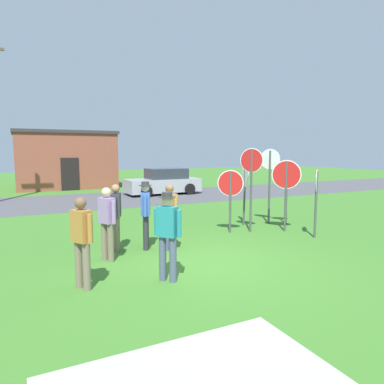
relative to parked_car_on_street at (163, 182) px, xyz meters
The scene contains 17 objects.
ground_plane 12.98m from the parked_car_on_street, 107.74° to the right, with size 80.00×80.00×0.00m, color #3D7528.
street_asphalt 4.11m from the parked_car_on_street, 166.93° to the right, with size 60.00×6.40×0.01m, color #4C4C51.
building_background 8.37m from the parked_car_on_street, 124.18° to the left, with size 6.51×5.02×3.86m.
parked_car_on_street is the anchor object (origin of this frame).
stop_sign_tallest 10.69m from the parked_car_on_street, 90.85° to the right, with size 0.67×0.61×2.23m.
stop_sign_nearest 11.70m from the parked_car_on_street, 89.72° to the right, with size 0.51×0.43×1.99m.
stop_sign_far_back 9.87m from the parked_car_on_street, 86.49° to the right, with size 0.48×0.39×1.91m.
stop_sign_low_front 9.39m from the parked_car_on_street, 94.74° to the right, with size 0.31×0.82×2.15m.
stop_sign_rear_left 9.57m from the parked_car_on_street, 89.26° to the right, with size 0.37×0.60×2.58m.
stop_sign_leaning_left 10.38m from the parked_car_on_street, 96.61° to the right, with size 0.42×0.63×2.60m.
stop_sign_center_cluster 10.25m from the parked_car_on_street, 100.25° to the right, with size 0.65×0.49×1.94m.
person_with_sunhat 11.64m from the parked_car_on_street, 113.99° to the right, with size 0.34×0.54×1.74m.
person_in_blue 13.93m from the parked_car_on_street, 111.44° to the right, with size 0.40×0.45×1.74m.
person_on_left 12.61m from the parked_car_on_street, 117.57° to the right, with size 0.35×0.53×1.69m.
person_holding_notes 11.89m from the parked_car_on_street, 111.01° to the right, with size 0.31×0.55×1.69m.
person_in_teal 14.27m from the parked_car_on_street, 117.65° to the right, with size 0.36×0.51×1.69m.
person_in_dark_shirt 11.83m from the parked_car_on_street, 117.46° to the right, with size 0.33×0.54×1.69m.
Camera 1 is at (-3.61, -6.63, 2.49)m, focal length 32.54 mm.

